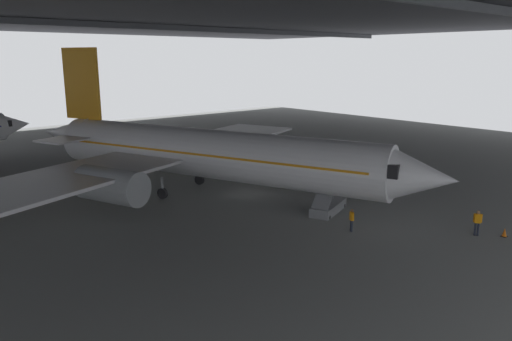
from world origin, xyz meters
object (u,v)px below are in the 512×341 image
Objects in this scene: airplane_main at (203,153)px; crew_worker_by_stairs at (352,219)px; crew_worker_near_nose at (477,221)px; traffic_cone_orange at (505,232)px; boarding_stairs at (329,202)px.

crew_worker_by_stairs is at bearing -80.49° from airplane_main.
crew_worker_near_nose is 1.90m from traffic_cone_orange.
boarding_stairs is 11.99m from traffic_cone_orange.
crew_worker_by_stairs is (-2.11, -3.84, 0.14)m from boarding_stairs.
crew_worker_near_nose reaches higher than traffic_cone_orange.
boarding_stairs is 8.07× the size of traffic_cone_orange.
crew_worker_near_nose is at bearing -46.55° from crew_worker_by_stairs.
crew_worker_by_stairs is 9.90m from traffic_cone_orange.
crew_worker_by_stairs is at bearing 133.25° from traffic_cone_orange.
boarding_stairs is at bearing 112.87° from traffic_cone_orange.
boarding_stairs is at bearing 61.16° from crew_worker_by_stairs.
crew_worker_by_stairs is (-5.59, 5.90, -0.11)m from crew_worker_near_nose.
crew_worker_by_stairs is 2.62× the size of traffic_cone_orange.
traffic_cone_orange is (9.11, -21.13, -3.32)m from airplane_main.
crew_worker_near_nose is at bearing -70.38° from boarding_stairs.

